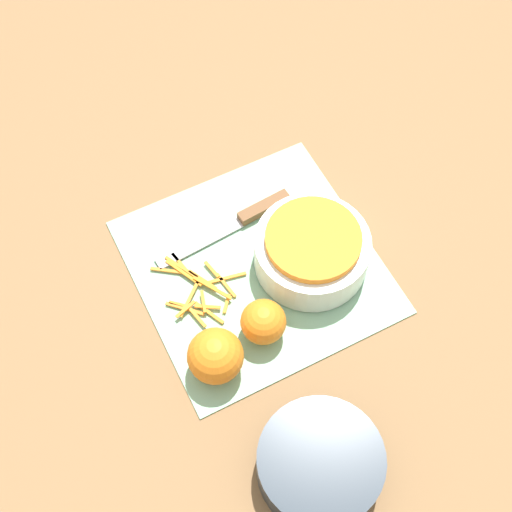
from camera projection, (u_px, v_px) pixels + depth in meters
ground_plane at (256, 267)px, 1.15m from camera, size 4.00×4.00×0.00m
cutting_board at (256, 266)px, 1.15m from camera, size 0.37×0.37×0.01m
bowl_speckled at (312, 250)px, 1.12m from camera, size 0.18×0.18×0.08m
bowl_dark at (320, 464)px, 0.97m from camera, size 0.17×0.17×0.06m
knife at (248, 216)px, 1.18m from camera, size 0.25×0.04×0.02m
orange_left at (215, 356)px, 1.02m from camera, size 0.08×0.08×0.08m
orange_right at (263, 322)px, 1.06m from camera, size 0.07×0.07×0.07m
peel_pile at (198, 289)px, 1.12m from camera, size 0.14×0.15×0.01m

